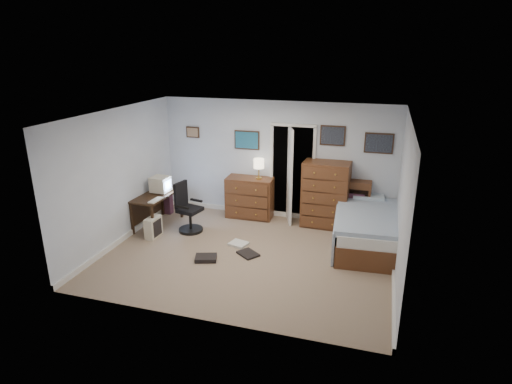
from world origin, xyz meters
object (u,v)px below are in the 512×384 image
office_chair (188,213)px  tall_dresser (326,194)px  computer_desk (154,201)px  bed (367,227)px  low_dresser (250,197)px

office_chair → tall_dresser: (2.59, 1.06, 0.29)m
computer_desk → office_chair: bearing=-2.2°
computer_desk → office_chair: office_chair is taller
office_chair → bed: (3.47, 0.38, -0.05)m
office_chair → tall_dresser: size_ratio=0.74×
tall_dresser → bed: bearing=-35.3°
computer_desk → tall_dresser: 3.53m
tall_dresser → office_chair: bearing=-155.4°
low_dresser → tall_dresser: 1.65m
office_chair → tall_dresser: bearing=34.6°
computer_desk → bed: (4.26, 0.31, -0.19)m
office_chair → low_dresser: bearing=60.8°
low_dresser → bed: (2.51, -0.70, -0.10)m
low_dresser → tall_dresser: (1.63, -0.02, 0.24)m
office_chair → bed: size_ratio=0.44×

